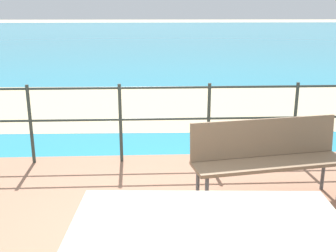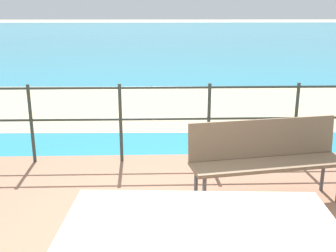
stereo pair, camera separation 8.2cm
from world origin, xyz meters
The scene contains 5 objects.
sea_water centered at (0.00, 40.00, 0.01)m, with size 90.00×90.00×0.01m, color teal.
beach_strip centered at (0.00, 6.05, 0.01)m, with size 54.00×4.45×0.01m, color tan.
picnic_table centered at (0.13, -0.62, 0.65)m, with size 1.69×1.56×0.77m.
park_bench centered at (1.04, 1.17, 0.59)m, with size 1.69×0.69×0.87m.
railing_fence centered at (0.00, 2.39, 0.72)m, with size 5.94×0.04×1.06m.
Camera 1 is at (-0.21, -2.69, 2.01)m, focal length 42.17 mm.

